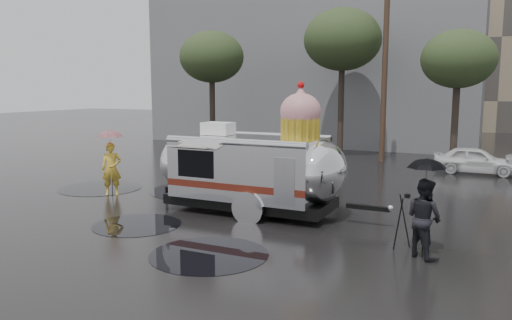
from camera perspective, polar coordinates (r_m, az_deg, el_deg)
The scene contains 14 objects.
ground at distance 14.59m, azimuth -6.64°, elevation -6.83°, with size 120.00×120.00×0.00m, color black.
puddles at distance 16.71m, azimuth -10.78°, elevation -4.97°, with size 10.52×9.20×0.01m.
grey_building at distance 37.84m, azimuth 7.57°, elevation 12.29°, with size 22.00×12.00×13.00m, color #5E5F63.
utility_pole at distance 26.45m, azimuth 14.49°, elevation 9.80°, with size 1.60×0.28×9.00m.
tree_left at distance 28.89m, azimuth -5.08°, elevation 11.59°, with size 3.64×3.64×6.95m.
tree_mid at distance 28.09m, azimuth 9.86°, elevation 13.35°, with size 4.20×4.20×8.03m.
tree_right at distance 25.04m, azimuth 22.12°, elevation 10.56°, with size 3.36×3.36×6.42m.
barricade_row at distance 25.70m, azimuth -5.54°, elevation 0.92°, with size 4.30×0.80×1.00m.
airstream_trailer at distance 15.15m, azimuth -0.37°, elevation -0.72°, with size 7.51×2.86×4.04m.
person_left at distance 18.39m, azimuth -16.19°, elevation -0.98°, with size 0.68×0.45×1.88m, color gold.
umbrella_pink at distance 18.26m, azimuth -16.31°, elevation 2.14°, with size 1.16×1.16×2.34m.
person_right at distance 11.83m, azimuth 18.64°, elevation -6.30°, with size 0.86×0.48×1.80m, color black.
umbrella_black at distance 11.62m, azimuth 18.87°, elevation -1.47°, with size 1.06×1.06×2.27m.
tripod at distance 12.22m, azimuth 16.81°, elevation -6.35°, with size 0.54×0.55×1.35m.
Camera 1 is at (7.45, -11.96, 3.78)m, focal length 35.00 mm.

